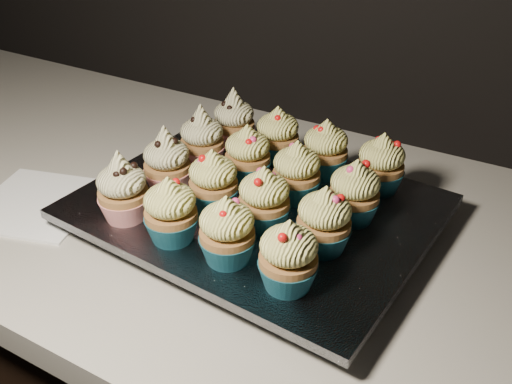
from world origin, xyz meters
TOP-DOWN VIEW (x-y plane):
  - worktop at (0.00, 1.70)m, footprint 2.44×0.64m
  - napkin at (-0.16, 1.56)m, footprint 0.20×0.20m
  - baking_tray at (0.12, 1.67)m, footprint 0.42×0.34m
  - foil_lining at (0.12, 1.67)m, footprint 0.46×0.37m
  - cupcake_0 at (0.00, 1.56)m, footprint 0.06×0.06m
  - cupcake_1 at (0.08, 1.56)m, footprint 0.06×0.06m
  - cupcake_2 at (0.16, 1.56)m, footprint 0.06×0.06m
  - cupcake_3 at (0.23, 1.55)m, footprint 0.06×0.06m
  - cupcake_4 at (0.01, 1.65)m, footprint 0.06×0.06m
  - cupcake_5 at (0.08, 1.64)m, footprint 0.06×0.06m
  - cupcake_6 at (0.16, 1.63)m, footprint 0.06×0.06m
  - cupcake_7 at (0.24, 1.63)m, footprint 0.06×0.06m
  - cupcake_8 at (0.01, 1.72)m, footprint 0.06×0.06m
  - cupcake_9 at (0.09, 1.72)m, footprint 0.06×0.06m
  - cupcake_10 at (0.16, 1.71)m, footprint 0.06×0.06m
  - cupcake_11 at (0.25, 1.70)m, footprint 0.06×0.06m
  - cupcake_12 at (0.02, 1.80)m, footprint 0.06×0.06m
  - cupcake_13 at (0.09, 1.79)m, footprint 0.06×0.06m
  - cupcake_14 at (0.17, 1.79)m, footprint 0.06×0.06m
  - cupcake_15 at (0.25, 1.78)m, footprint 0.06×0.06m

SIDE VIEW (x-z plane):
  - worktop at x=0.00m, z-range 0.86..0.90m
  - napkin at x=-0.16m, z-range 0.90..0.90m
  - baking_tray at x=0.12m, z-range 0.90..0.92m
  - foil_lining at x=0.12m, z-range 0.92..0.93m
  - cupcake_1 at x=0.08m, z-range 0.93..1.01m
  - cupcake_2 at x=0.16m, z-range 0.93..1.01m
  - cupcake_3 at x=0.23m, z-range 0.93..1.01m
  - cupcake_5 at x=0.08m, z-range 0.93..1.01m
  - cupcake_6 at x=0.16m, z-range 0.93..1.01m
  - cupcake_7 at x=0.24m, z-range 0.93..1.01m
  - cupcake_9 at x=0.09m, z-range 0.93..1.01m
  - cupcake_10 at x=0.16m, z-range 0.93..1.01m
  - cupcake_11 at x=0.25m, z-range 0.93..1.01m
  - cupcake_13 at x=0.09m, z-range 0.93..1.01m
  - cupcake_14 at x=0.17m, z-range 0.93..1.01m
  - cupcake_15 at x=0.25m, z-range 0.93..1.01m
  - cupcake_0 at x=0.00m, z-range 0.93..1.02m
  - cupcake_4 at x=0.01m, z-range 0.93..1.02m
  - cupcake_8 at x=0.01m, z-range 0.93..1.02m
  - cupcake_12 at x=0.02m, z-range 0.93..1.02m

